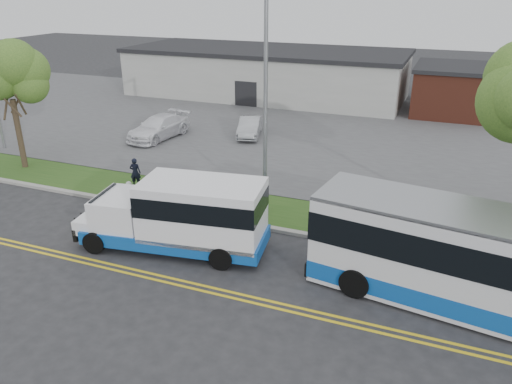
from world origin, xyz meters
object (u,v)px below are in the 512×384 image
at_px(tree_west, 9,79).
at_px(transit_bus, 502,268).
at_px(parked_car_a, 250,127).
at_px(parked_car_b, 159,127).
at_px(shuttle_bus, 185,213).
at_px(streetlight_near, 265,102).
at_px(pedestrian, 135,172).

distance_m(tree_west, transit_bus, 25.42).
xyz_separation_m(tree_west, parked_car_a, (9.74, 10.59, -4.37)).
bearing_deg(tree_west, parked_car_b, 62.13).
bearing_deg(shuttle_bus, parked_car_a, 94.74).
relative_size(streetlight_near, parked_car_b, 1.84).
bearing_deg(parked_car_a, pedestrian, -115.78).
distance_m(streetlight_near, parked_car_a, 13.05).
height_order(tree_west, transit_bus, tree_west).
height_order(transit_bus, parked_car_a, transit_bus).
distance_m(streetlight_near, parked_car_b, 14.36).
bearing_deg(parked_car_a, tree_west, -147.89).
relative_size(pedestrian, parked_car_b, 0.30).
bearing_deg(tree_west, pedestrian, -1.39).
xyz_separation_m(tree_west, pedestrian, (7.74, -0.19, -4.25)).
height_order(shuttle_bus, pedestrian, shuttle_bus).
distance_m(streetlight_near, shuttle_bus, 5.98).
relative_size(streetlight_near, shuttle_bus, 1.20).
distance_m(tree_west, parked_car_b, 9.85).
height_order(streetlight_near, parked_car_a, streetlight_near).
xyz_separation_m(streetlight_near, pedestrian, (-7.26, 0.28, -4.36)).
height_order(tree_west, shuttle_bus, tree_west).
height_order(pedestrian, parked_car_a, pedestrian).
relative_size(streetlight_near, pedestrian, 6.11).
bearing_deg(pedestrian, streetlight_near, 159.69).
distance_m(parked_car_a, parked_car_b, 6.23).
bearing_deg(pedestrian, tree_west, -19.45).
bearing_deg(shuttle_bus, transit_bus, -8.77).
distance_m(tree_west, streetlight_near, 15.01).
relative_size(tree_west, pedestrian, 4.45).
xyz_separation_m(transit_bus, parked_car_b, (-20.53, 12.85, -0.86)).
bearing_deg(transit_bus, tree_west, 176.64).
relative_size(transit_bus, parked_car_b, 2.41).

